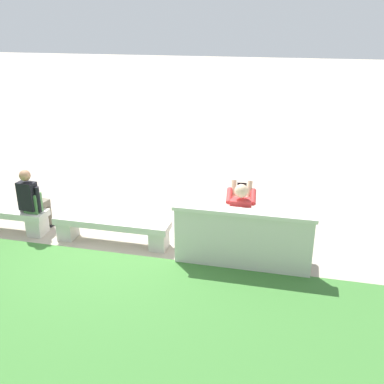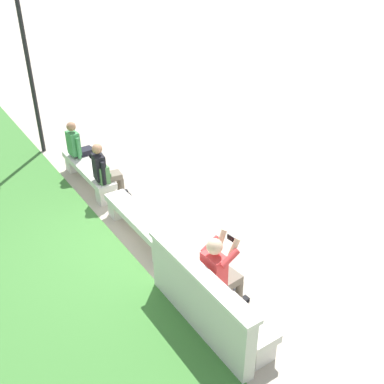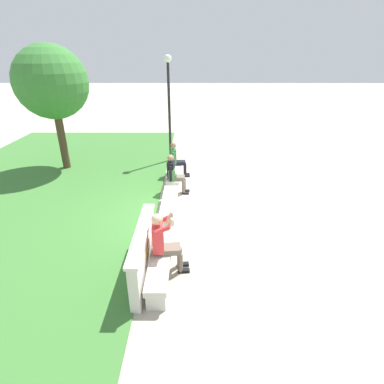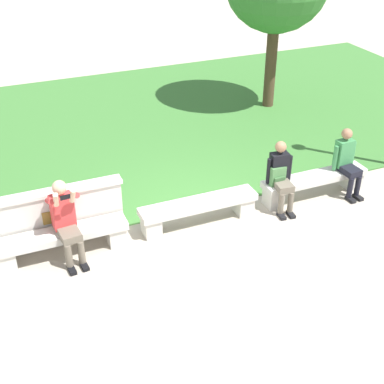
# 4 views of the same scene
# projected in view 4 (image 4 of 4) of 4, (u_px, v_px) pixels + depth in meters

# --- Properties ---
(ground_plane) EXTENTS (80.00, 80.00, 0.00)m
(ground_plane) POSITION_uv_depth(u_px,v_px,m) (199.00, 223.00, 9.32)
(ground_plane) COLOR #B2A593
(grass_strip) EXTENTS (18.78, 8.00, 0.03)m
(grass_strip) POSITION_uv_depth(u_px,v_px,m) (126.00, 127.00, 12.77)
(grass_strip) COLOR #3D7533
(grass_strip) RESTS_ON ground
(bench_main) EXTENTS (2.09, 0.40, 0.45)m
(bench_main) POSITION_uv_depth(u_px,v_px,m) (62.00, 239.00, 8.39)
(bench_main) COLOR beige
(bench_main) RESTS_ON ground
(bench_near) EXTENTS (2.09, 0.40, 0.45)m
(bench_near) POSITION_uv_depth(u_px,v_px,m) (199.00, 208.00, 9.16)
(bench_near) COLOR beige
(bench_near) RESTS_ON ground
(bench_mid) EXTENTS (2.09, 0.40, 0.45)m
(bench_mid) POSITION_uv_depth(u_px,v_px,m) (314.00, 182.00, 9.94)
(bench_mid) COLOR beige
(bench_mid) RESTS_ON ground
(backrest_wall_with_plaque) EXTENTS (2.21, 0.24, 1.01)m
(backrest_wall_with_plaque) POSITION_uv_depth(u_px,v_px,m) (56.00, 217.00, 8.55)
(backrest_wall_with_plaque) COLOR beige
(backrest_wall_with_plaque) RESTS_ON ground
(person_photographer) EXTENTS (0.50, 0.75, 1.32)m
(person_photographer) POSITION_uv_depth(u_px,v_px,m) (65.00, 218.00, 8.13)
(person_photographer) COLOR black
(person_photographer) RESTS_ON ground
(person_distant) EXTENTS (0.48, 0.70, 1.26)m
(person_distant) POSITION_uv_depth(u_px,v_px,m) (281.00, 174.00, 9.43)
(person_distant) COLOR black
(person_distant) RESTS_ON ground
(person_companion) EXTENTS (0.48, 0.69, 1.26)m
(person_companion) POSITION_uv_depth(u_px,v_px,m) (347.00, 160.00, 9.90)
(person_companion) COLOR black
(person_companion) RESTS_ON ground
(backpack) EXTENTS (0.28, 0.24, 0.43)m
(backpack) POSITION_uv_depth(u_px,v_px,m) (277.00, 175.00, 9.49)
(backpack) COLOR #4C7F47
(backpack) RESTS_ON bench_mid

